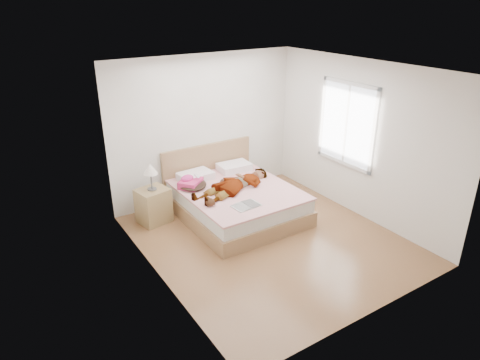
{
  "coord_description": "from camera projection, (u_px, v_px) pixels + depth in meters",
  "views": [
    {
      "loc": [
        -3.48,
        -4.56,
        3.47
      ],
      "look_at": [
        0.0,
        0.85,
        0.7
      ],
      "focal_mm": 32.0,
      "sensor_mm": 36.0,
      "label": 1
    }
  ],
  "objects": [
    {
      "name": "coffee_mug",
      "position": [
        231.0,
        192.0,
        6.9
      ],
      "size": [
        0.13,
        0.1,
        0.1
      ],
      "color": "white",
      "rests_on": "bed"
    },
    {
      "name": "ground",
      "position": [
        270.0,
        240.0,
        6.62
      ],
      "size": [
        4.0,
        4.0,
        0.0
      ],
      "primitive_type": "plane",
      "color": "#4B2817",
      "rests_on": "ground"
    },
    {
      "name": "hair",
      "position": [
        192.0,
        184.0,
        7.22
      ],
      "size": [
        0.61,
        0.69,
        0.09
      ],
      "primitive_type": "ellipsoid",
      "rotation": [
        0.0,
        0.0,
        -0.26
      ],
      "color": "black",
      "rests_on": "bed"
    },
    {
      "name": "bed",
      "position": [
        234.0,
        199.0,
        7.31
      ],
      "size": [
        1.8,
        2.08,
        1.0
      ],
      "color": "brown",
      "rests_on": "ground"
    },
    {
      "name": "woman",
      "position": [
        235.0,
        182.0,
        7.13
      ],
      "size": [
        1.72,
        1.0,
        0.22
      ],
      "primitive_type": "imported",
      "rotation": [
        0.0,
        0.0,
        -1.31
      ],
      "color": "silver",
      "rests_on": "bed"
    },
    {
      "name": "room_shell",
      "position": [
        347.0,
        124.0,
        7.15
      ],
      "size": [
        4.0,
        4.0,
        4.0
      ],
      "color": "white",
      "rests_on": "ground"
    },
    {
      "name": "plush_toy",
      "position": [
        210.0,
        202.0,
        6.55
      ],
      "size": [
        0.14,
        0.22,
        0.12
      ],
      "color": "black",
      "rests_on": "bed"
    },
    {
      "name": "nightstand",
      "position": [
        153.0,
        203.0,
        7.03
      ],
      "size": [
        0.55,
        0.51,
        1.03
      ],
      "color": "brown",
      "rests_on": "ground"
    },
    {
      "name": "magazine",
      "position": [
        246.0,
        205.0,
        6.55
      ],
      "size": [
        0.44,
        0.31,
        0.03
      ],
      "color": "white",
      "rests_on": "bed"
    },
    {
      "name": "towel",
      "position": [
        190.0,
        182.0,
        7.19
      ],
      "size": [
        0.5,
        0.49,
        0.21
      ],
      "color": "#D43975",
      "rests_on": "bed"
    },
    {
      "name": "phone",
      "position": [
        197.0,
        176.0,
        7.16
      ],
      "size": [
        0.07,
        0.11,
        0.05
      ],
      "primitive_type": "cube",
      "rotation": [
        0.44,
        0.0,
        0.26
      ],
      "color": "silver",
      "rests_on": "bed"
    }
  ]
}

